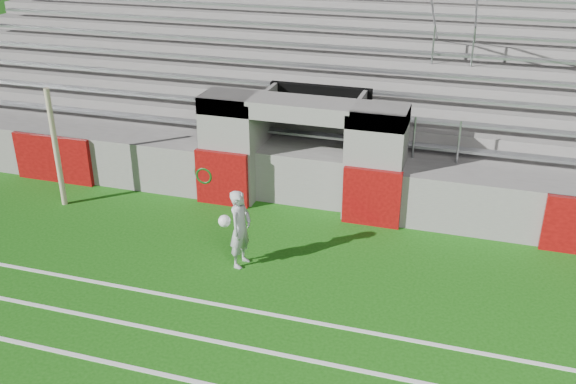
% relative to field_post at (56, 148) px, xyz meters
% --- Properties ---
extents(ground, '(90.00, 90.00, 0.00)m').
position_rel_field_post_xyz_m(ground, '(5.47, -1.82, -1.44)').
color(ground, '#15510D').
rests_on(ground, ground).
extents(field_post, '(0.13, 0.13, 2.88)m').
position_rel_field_post_xyz_m(field_post, '(0.00, 0.00, 0.00)').
color(field_post, tan).
rests_on(field_post, ground).
extents(stadium_structure, '(26.00, 8.48, 5.42)m').
position_rel_field_post_xyz_m(stadium_structure, '(5.47, 6.15, 0.05)').
color(stadium_structure, slate).
rests_on(stadium_structure, ground).
extents(goalkeeper_with_ball, '(0.62, 0.64, 1.63)m').
position_rel_field_post_xyz_m(goalkeeper_with_ball, '(5.09, -1.36, -0.62)').
color(goalkeeper_with_ball, '#A5AAAF').
rests_on(goalkeeper_with_ball, ground).
extents(hose_coil, '(0.55, 0.14, 0.56)m').
position_rel_field_post_xyz_m(hose_coil, '(3.24, 1.11, -0.69)').
color(hose_coil, '#0B3814').
rests_on(hose_coil, ground).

